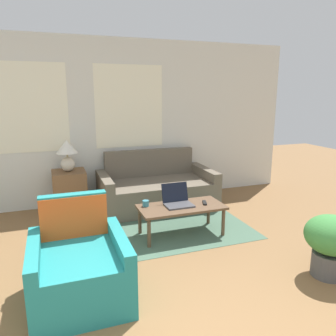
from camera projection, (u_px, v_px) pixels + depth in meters
name	position (u px, v px, depth m)	size (l,w,h in m)	color
wall_back	(88.00, 123.00, 5.11)	(6.99, 0.06, 2.60)	silver
rug	(167.00, 219.00, 4.69)	(1.93, 2.08, 0.01)	#476651
couch	(156.00, 190.00, 5.21)	(1.77, 0.94, 0.85)	#665B4C
armchair	(79.00, 269.00, 2.85)	(0.80, 0.85, 0.86)	teal
side_table	(70.00, 192.00, 4.90)	(0.48, 0.48, 0.64)	brown
table_lamp	(67.00, 153.00, 4.76)	(0.31, 0.31, 0.46)	beige
coffee_table	(181.00, 209.00, 4.11)	(1.07, 0.51, 0.38)	brown
laptop	(177.00, 200.00, 4.13)	(0.35, 0.31, 0.26)	#47474C
cup_navy	(146.00, 203.00, 4.08)	(0.08, 0.08, 0.07)	teal
tv_remote	(205.00, 203.00, 4.19)	(0.09, 0.16, 0.02)	black
potted_plant	(331.00, 241.00, 3.16)	(0.51, 0.51, 0.62)	#4C4C4C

